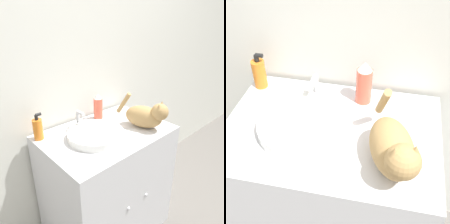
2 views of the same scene
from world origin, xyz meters
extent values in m
cube|color=silver|center=(0.00, 0.28, 0.42)|extent=(0.82, 0.57, 0.85)
cylinder|color=white|center=(-0.10, 0.27, 0.87)|extent=(0.34, 0.34, 0.04)
cylinder|color=silver|center=(-0.10, 0.46, 0.90)|extent=(0.02, 0.02, 0.11)
cylinder|color=silver|center=(-0.10, 0.42, 0.96)|extent=(0.02, 0.07, 0.02)
cylinder|color=white|center=(-0.17, 0.46, 0.86)|extent=(0.03, 0.03, 0.03)
cylinder|color=white|center=(-0.03, 0.46, 0.86)|extent=(0.03, 0.03, 0.03)
ellipsoid|color=tan|center=(0.23, 0.17, 0.92)|extent=(0.21, 0.28, 0.14)
sphere|color=tan|center=(0.26, 0.07, 0.97)|extent=(0.14, 0.14, 0.11)
cone|color=tan|center=(0.23, 0.06, 1.02)|extent=(0.05, 0.05, 0.04)
cone|color=tan|center=(0.29, 0.08, 1.02)|extent=(0.05, 0.05, 0.04)
cylinder|color=tan|center=(0.18, 0.31, 0.99)|extent=(0.06, 0.11, 0.16)
cylinder|color=orange|center=(-0.36, 0.49, 0.91)|extent=(0.06, 0.06, 0.13)
cylinder|color=black|center=(-0.36, 0.49, 0.99)|extent=(0.02, 0.02, 0.03)
cylinder|color=black|center=(-0.35, 0.49, 1.00)|extent=(0.03, 0.02, 0.02)
cylinder|color=#EF6047|center=(0.09, 0.48, 0.92)|extent=(0.06, 0.06, 0.15)
cone|color=white|center=(0.09, 0.48, 1.02)|extent=(0.06, 0.06, 0.04)
camera|label=1|loc=(-0.82, -0.65, 1.51)|focal=35.00mm
camera|label=2|loc=(0.20, -0.53, 1.67)|focal=50.00mm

